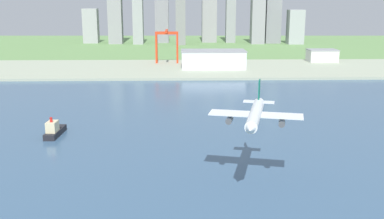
{
  "coord_description": "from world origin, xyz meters",
  "views": [
    {
      "loc": [
        -19.72,
        -5.31,
        73.85
      ],
      "look_at": [
        -14.68,
        186.11,
        27.8
      ],
      "focal_mm": 42.09,
      "sensor_mm": 36.0,
      "label": 1
    }
  ],
  "objects_px": {
    "warehouse_annex": "(322,55)",
    "tugboat_small": "(54,130)",
    "airplane_landing": "(255,115)",
    "port_crane_red": "(167,39)",
    "warehouse_main": "(213,59)"
  },
  "relations": [
    {
      "from": "warehouse_annex",
      "to": "tugboat_small",
      "type": "bearing_deg",
      "value": -129.27
    },
    {
      "from": "airplane_landing",
      "to": "port_crane_red",
      "type": "distance_m",
      "value": 366.33
    },
    {
      "from": "warehouse_main",
      "to": "warehouse_annex",
      "type": "distance_m",
      "value": 146.08
    },
    {
      "from": "airplane_landing",
      "to": "warehouse_annex",
      "type": "xyz_separation_m",
      "value": [
        143.24,
        371.3,
        -20.28
      ]
    },
    {
      "from": "airplane_landing",
      "to": "tugboat_small",
      "type": "bearing_deg",
      "value": 144.05
    },
    {
      "from": "warehouse_main",
      "to": "warehouse_annex",
      "type": "xyz_separation_m",
      "value": [
        136.69,
        51.46,
        -2.44
      ]
    },
    {
      "from": "port_crane_red",
      "to": "warehouse_annex",
      "type": "relative_size",
      "value": 1.13
    },
    {
      "from": "tugboat_small",
      "to": "port_crane_red",
      "type": "bearing_deg",
      "value": 79.21
    },
    {
      "from": "airplane_landing",
      "to": "warehouse_main",
      "type": "distance_m",
      "value": 320.41
    },
    {
      "from": "airplane_landing",
      "to": "port_crane_red",
      "type": "bearing_deg",
      "value": 97.1
    },
    {
      "from": "airplane_landing",
      "to": "tugboat_small",
      "type": "distance_m",
      "value": 127.18
    },
    {
      "from": "port_crane_red",
      "to": "warehouse_main",
      "type": "bearing_deg",
      "value": -40.12
    },
    {
      "from": "warehouse_annex",
      "to": "airplane_landing",
      "type": "bearing_deg",
      "value": -111.1
    },
    {
      "from": "airplane_landing",
      "to": "warehouse_annex",
      "type": "height_order",
      "value": "airplane_landing"
    },
    {
      "from": "tugboat_small",
      "to": "port_crane_red",
      "type": "distance_m",
      "value": 297.04
    }
  ]
}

